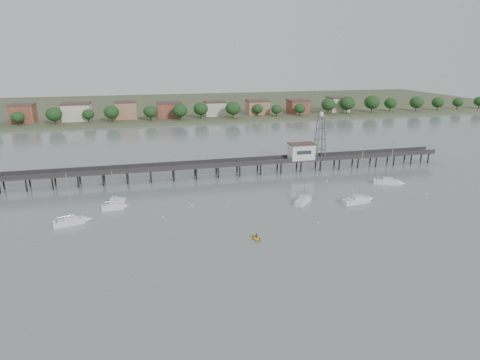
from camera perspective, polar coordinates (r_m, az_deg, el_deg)
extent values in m
plane|color=slate|center=(76.29, 7.81, -12.16)|extent=(500.00, 500.00, 0.00)
cube|color=#2D2823|center=(128.55, -1.74, 2.25)|extent=(150.00, 5.00, 0.50)
cube|color=#333335|center=(126.08, -1.52, 2.32)|extent=(150.00, 0.12, 1.10)
cube|color=#333335|center=(130.62, -1.96, 2.86)|extent=(150.00, 0.12, 1.10)
cylinder|color=black|center=(127.29, -1.56, 1.18)|extent=(0.50, 0.50, 4.40)
cylinder|color=black|center=(130.87, -1.91, 1.64)|extent=(0.50, 0.50, 4.40)
cylinder|color=black|center=(158.79, 25.19, 2.80)|extent=(0.50, 0.50, 4.40)
cylinder|color=black|center=(161.67, 24.37, 3.15)|extent=(0.50, 0.50, 4.40)
cube|color=silver|center=(135.03, 8.71, 4.00)|extent=(8.00, 5.00, 5.00)
cube|color=#4C3833|center=(134.45, 8.76, 5.10)|extent=(8.40, 5.40, 0.30)
cube|color=slate|center=(135.43, 11.52, 8.92)|extent=(1.80, 1.80, 0.30)
cube|color=silver|center=(135.33, 11.54, 9.23)|extent=(0.90, 0.90, 1.20)
cube|color=silver|center=(110.27, 16.31, -2.88)|extent=(7.04, 3.70, 1.65)
cone|color=silver|center=(112.89, 17.96, -2.56)|extent=(3.19, 3.04, 2.60)
cube|color=silver|center=(109.88, 16.36, -2.31)|extent=(3.29, 2.56, 0.75)
cylinder|color=#A5A8AA|center=(108.39, 16.81, 0.68)|extent=(0.18, 0.18, 12.55)
cylinder|color=#A5A8AA|center=(109.02, 15.93, -2.12)|extent=(3.87, 0.78, 0.12)
cube|color=silver|center=(106.36, -17.51, -3.75)|extent=(4.82, 2.40, 1.65)
cone|color=silver|center=(106.52, -15.96, -3.57)|extent=(2.15, 2.04, 1.80)
cube|color=silver|center=(105.96, -17.57, -3.16)|extent=(2.23, 1.70, 0.75)
cylinder|color=#A5A8AA|center=(104.69, -17.59, -1.09)|extent=(0.18, 0.18, 8.67)
cylinder|color=#A5A8AA|center=(105.75, -18.01, -2.92)|extent=(2.69, 0.48, 0.12)
cube|color=silver|center=(100.62, -22.96, -5.59)|extent=(6.23, 3.74, 1.65)
cone|color=silver|center=(100.94, -20.91, -5.26)|extent=(2.95, 2.84, 2.27)
cube|color=silver|center=(100.19, -23.04, -4.97)|extent=(2.98, 2.44, 0.75)
cylinder|color=#A5A8AA|center=(98.50, -23.16, -2.17)|extent=(0.18, 0.18, 10.94)
cylinder|color=#A5A8AA|center=(99.93, -23.63, -4.76)|extent=(3.31, 1.02, 0.12)
cube|color=silver|center=(106.82, 9.00, -3.03)|extent=(5.52, 5.40, 1.65)
cone|color=silver|center=(109.83, 9.75, -2.49)|extent=(3.17, 3.16, 2.16)
cube|color=silver|center=(106.42, 9.03, -2.44)|extent=(2.98, 2.96, 0.75)
cylinder|color=#A5A8AA|center=(105.22, 9.24, 0.11)|extent=(0.18, 0.18, 10.43)
cylinder|color=#A5A8AA|center=(105.43, 8.84, -2.30)|extent=(2.43, 2.32, 0.12)
cube|color=silver|center=(128.70, 20.22, -0.35)|extent=(6.78, 4.96, 1.65)
cone|color=silver|center=(129.36, 21.95, -0.46)|extent=(3.45, 3.36, 2.46)
cube|color=silver|center=(128.36, 20.27, 0.15)|extent=(3.39, 2.99, 0.75)
cylinder|color=#A5A8AA|center=(126.98, 20.73, 2.54)|extent=(0.18, 0.18, 11.88)
cylinder|color=#A5A8AA|center=(128.05, 19.83, 0.41)|extent=(3.39, 1.70, 0.12)
cube|color=silver|center=(111.30, -17.00, -2.80)|extent=(4.27, 2.40, 1.12)
cube|color=silver|center=(111.30, -17.47, -2.48)|extent=(1.57, 1.57, 0.67)
imported|color=yellow|center=(85.91, 2.33, -8.43)|extent=(2.22, 1.07, 2.99)
imported|color=black|center=(85.91, 2.33, -8.43)|extent=(0.68, 1.18, 0.27)
ellipsoid|color=beige|center=(95.31, 10.97, -5.99)|extent=(0.56, 0.56, 0.39)
ellipsoid|color=beige|center=(98.44, -10.94, -5.21)|extent=(0.56, 0.56, 0.39)
ellipsoid|color=beige|center=(126.27, 12.24, -0.17)|extent=(0.56, 0.56, 0.39)
ellipsoid|color=beige|center=(101.27, -21.57, -5.51)|extent=(0.56, 0.56, 0.39)
ellipsoid|color=beige|center=(104.71, -6.84, -3.60)|extent=(0.56, 0.56, 0.39)
ellipsoid|color=beige|center=(123.94, 25.00, -1.80)|extent=(0.56, 0.56, 0.39)
cube|color=#475133|center=(309.70, -8.92, 10.42)|extent=(500.00, 170.00, 1.40)
cube|color=brown|center=(254.88, -28.46, 8.23)|extent=(13.00, 10.50, 9.00)
cube|color=brown|center=(249.24, -22.18, 8.88)|extent=(13.00, 10.50, 9.00)
cube|color=brown|center=(246.70, -15.91, 9.42)|extent=(13.00, 10.50, 9.00)
cube|color=brown|center=(246.98, -10.04, 9.82)|extent=(13.00, 10.50, 9.00)
cube|color=brown|center=(250.27, -3.54, 10.15)|extent=(13.00, 10.50, 9.00)
cube|color=brown|center=(256.32, 2.51, 10.34)|extent=(13.00, 10.50, 9.00)
cube|color=brown|center=(264.99, 8.23, 10.41)|extent=(13.00, 10.50, 9.00)
cube|color=brown|center=(276.49, 13.72, 10.39)|extent=(13.00, 10.50, 9.00)
ellipsoid|color=#1A3A17|center=(235.93, -7.39, 9.67)|extent=(8.00, 8.00, 6.80)
ellipsoid|color=#1A3A17|center=(275.89, 18.63, 10.03)|extent=(8.00, 8.00, 6.80)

